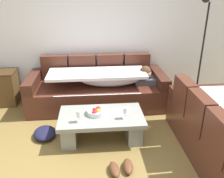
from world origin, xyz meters
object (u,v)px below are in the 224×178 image
object	(u,v)px
couch_near_window	(224,133)
wine_glass_near_left	(79,114)
crumpled_garment	(45,133)
pair_of_shoes	(121,168)
fruit_bowl	(97,111)
coffee_table	(101,123)
floor_lamp	(202,44)
couch_along_wall	(100,89)
open_magazine	(120,112)
wine_glass_near_right	(125,111)

from	to	relation	value
couch_near_window	wine_glass_near_left	distance (m)	1.89
crumpled_garment	pair_of_shoes	bearing A→B (deg)	-38.05
fruit_bowl	crumpled_garment	size ratio (longest dim) A/B	0.70
coffee_table	floor_lamp	bearing A→B (deg)	30.86
couch_along_wall	couch_near_window	size ratio (longest dim) A/B	1.29
floor_lamp	pair_of_shoes	bearing A→B (deg)	-132.15
coffee_table	open_magazine	bearing A→B (deg)	11.11
fruit_bowl	wine_glass_near_right	xyz separation A→B (m)	(0.38, -0.16, 0.07)
pair_of_shoes	wine_glass_near_right	bearing A→B (deg)	78.76
coffee_table	fruit_bowl	xyz separation A→B (m)	(-0.06, 0.03, 0.18)
coffee_table	pair_of_shoes	world-z (taller)	coffee_table
open_magazine	pair_of_shoes	world-z (taller)	open_magazine
fruit_bowl	open_magazine	distance (m)	0.35
floor_lamp	fruit_bowl	bearing A→B (deg)	-150.70
coffee_table	wine_glass_near_right	xyz separation A→B (m)	(0.32, -0.12, 0.26)
pair_of_shoes	crumpled_garment	distance (m)	1.32
wine_glass_near_right	open_magazine	distance (m)	0.21
couch_along_wall	crumpled_garment	size ratio (longest dim) A/B	6.13
couch_near_window	floor_lamp	world-z (taller)	floor_lamp
coffee_table	wine_glass_near_right	distance (m)	0.43
crumpled_garment	couch_along_wall	bearing A→B (deg)	48.53
fruit_bowl	wine_glass_near_left	size ratio (longest dim) A/B	1.69
coffee_table	wine_glass_near_left	size ratio (longest dim) A/B	7.23
wine_glass_near_left	floor_lamp	bearing A→B (deg)	30.45
wine_glass_near_left	couch_along_wall	bearing A→B (deg)	75.32
couch_along_wall	coffee_table	size ratio (longest dim) A/B	2.04
wine_glass_near_right	couch_along_wall	bearing A→B (deg)	104.28
fruit_bowl	open_magazine	bearing A→B (deg)	3.74
fruit_bowl	pair_of_shoes	distance (m)	0.88
open_magazine	couch_near_window	bearing A→B (deg)	-23.15
coffee_table	wine_glass_near_right	bearing A→B (deg)	-21.04
open_magazine	floor_lamp	size ratio (longest dim) A/B	0.14
floor_lamp	pair_of_shoes	world-z (taller)	floor_lamp
couch_near_window	couch_along_wall	bearing A→B (deg)	43.50
fruit_bowl	coffee_table	bearing A→B (deg)	-27.86
couch_along_wall	coffee_table	distance (m)	1.07
pair_of_shoes	crumpled_garment	world-z (taller)	crumpled_garment
pair_of_shoes	floor_lamp	bearing A→B (deg)	47.85
wine_glass_near_right	pair_of_shoes	distance (m)	0.76
coffee_table	floor_lamp	distance (m)	2.34
coffee_table	open_magazine	world-z (taller)	open_magazine
crumpled_garment	coffee_table	bearing A→B (deg)	-6.58
wine_glass_near_right	open_magazine	xyz separation A→B (m)	(-0.04, 0.18, -0.11)
coffee_table	wine_glass_near_right	world-z (taller)	wine_glass_near_right
wine_glass_near_left	open_magazine	distance (m)	0.63
coffee_table	crumpled_garment	bearing A→B (deg)	173.42
floor_lamp	couch_along_wall	bearing A→B (deg)	-178.64
couch_along_wall	pair_of_shoes	xyz separation A→B (m)	(0.18, -1.79, -0.28)
couch_near_window	open_magazine	distance (m)	1.39
couch_near_window	floor_lamp	bearing A→B (deg)	-11.09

